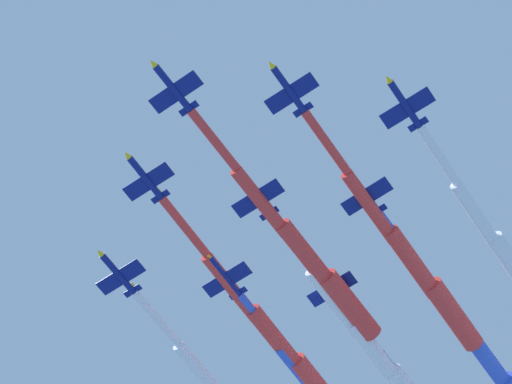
{
  "coord_description": "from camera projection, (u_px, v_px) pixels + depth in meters",
  "views": [
    {
      "loc": [
        82.22,
        14.24,
        25.7
      ],
      "look_at": [
        0.0,
        0.0,
        184.84
      ],
      "focal_mm": 80.62,
      "sensor_mm": 36.0,
      "label": 1
    }
  ],
  "objects": [
    {
      "name": "jet_lead",
      "position": [
        307.0,
        255.0,
        183.53
      ],
      "size": [
        54.69,
        29.34,
        3.67
      ],
      "color": "navy"
    },
    {
      "name": "jet_port_inner",
      "position": [
        414.0,
        263.0,
        187.26
      ],
      "size": [
        57.39,
        29.39,
        3.69
      ],
      "color": "navy"
    },
    {
      "name": "jet_starboard_inner",
      "position": [
        277.0,
        340.0,
        195.07
      ],
      "size": [
        58.09,
        29.56,
        3.69
      ],
      "color": "navy"
    },
    {
      "name": "jet_port_mid",
      "position": [
        375.0,
        351.0,
        192.32
      ],
      "size": [
        56.05,
        28.43,
        3.7
      ],
      "color": "navy"
    },
    {
      "name": "jet_starboard_outer",
      "position": [
        488.0,
        359.0,
        196.85
      ],
      "size": [
        60.42,
        31.59,
        3.69
      ],
      "color": "navy"
    }
  ]
}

